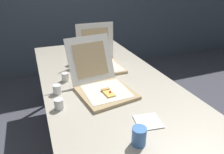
{
  "coord_description": "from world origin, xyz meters",
  "views": [
    {
      "loc": [
        -0.51,
        -0.94,
        1.5
      ],
      "look_at": [
        0.02,
        0.41,
        0.81
      ],
      "focal_mm": 33.53,
      "sensor_mm": 36.0,
      "label": 1
    }
  ],
  "objects_px": {
    "cup_printed_front": "(139,136)",
    "pizza_box_middle": "(100,62)",
    "cup_white_mid": "(65,77)",
    "napkin_pile": "(147,121)",
    "table": "(103,81)",
    "cup_white_far": "(71,62)",
    "cup_white_near_center": "(57,89)",
    "pizza_box_front": "(103,85)",
    "cup_white_near_left": "(59,104)"
  },
  "relations": [
    {
      "from": "cup_white_near_center",
      "to": "napkin_pile",
      "type": "bearing_deg",
      "value": -50.07
    },
    {
      "from": "cup_white_near_left",
      "to": "napkin_pile",
      "type": "height_order",
      "value": "cup_white_near_left"
    },
    {
      "from": "pizza_box_middle",
      "to": "cup_white_near_left",
      "type": "bearing_deg",
      "value": -129.55
    },
    {
      "from": "cup_white_mid",
      "to": "cup_printed_front",
      "type": "xyz_separation_m",
      "value": [
        0.21,
        -0.84,
        0.01
      ]
    },
    {
      "from": "cup_white_near_center",
      "to": "cup_printed_front",
      "type": "xyz_separation_m",
      "value": [
        0.3,
        -0.66,
        0.01
      ]
    },
    {
      "from": "cup_white_mid",
      "to": "cup_white_near_center",
      "type": "bearing_deg",
      "value": -115.78
    },
    {
      "from": "pizza_box_front",
      "to": "napkin_pile",
      "type": "xyz_separation_m",
      "value": [
        0.12,
        -0.43,
        -0.05
      ]
    },
    {
      "from": "cup_white_near_left",
      "to": "napkin_pile",
      "type": "distance_m",
      "value": 0.55
    },
    {
      "from": "cup_white_near_left",
      "to": "napkin_pile",
      "type": "xyz_separation_m",
      "value": [
        0.45,
        -0.32,
        -0.03
      ]
    },
    {
      "from": "pizza_box_front",
      "to": "cup_white_mid",
      "type": "relative_size",
      "value": 7.96
    },
    {
      "from": "pizza_box_middle",
      "to": "cup_white_near_center",
      "type": "bearing_deg",
      "value": -141.17
    },
    {
      "from": "pizza_box_middle",
      "to": "cup_white_far",
      "type": "relative_size",
      "value": 5.58
    },
    {
      "from": "cup_white_far",
      "to": "napkin_pile",
      "type": "bearing_deg",
      "value": -77.24
    },
    {
      "from": "cup_white_near_center",
      "to": "napkin_pile",
      "type": "xyz_separation_m",
      "value": [
        0.43,
        -0.52,
        -0.03
      ]
    },
    {
      "from": "table",
      "to": "pizza_box_front",
      "type": "xyz_separation_m",
      "value": [
        -0.09,
        -0.24,
        0.1
      ]
    },
    {
      "from": "cup_white_near_center",
      "to": "cup_white_near_left",
      "type": "xyz_separation_m",
      "value": [
        -0.02,
        -0.2,
        0.0
      ]
    },
    {
      "from": "cup_white_near_center",
      "to": "cup_printed_front",
      "type": "height_order",
      "value": "cup_printed_front"
    },
    {
      "from": "cup_white_near_center",
      "to": "cup_white_near_left",
      "type": "bearing_deg",
      "value": -94.79
    },
    {
      "from": "table",
      "to": "cup_white_near_center",
      "type": "bearing_deg",
      "value": -158.88
    },
    {
      "from": "cup_white_near_left",
      "to": "cup_white_mid",
      "type": "distance_m",
      "value": 0.4
    },
    {
      "from": "cup_white_far",
      "to": "cup_white_mid",
      "type": "height_order",
      "value": "same"
    },
    {
      "from": "pizza_box_front",
      "to": "cup_white_far",
      "type": "xyz_separation_m",
      "value": [
        -0.11,
        0.59,
        -0.02
      ]
    },
    {
      "from": "pizza_box_front",
      "to": "napkin_pile",
      "type": "height_order",
      "value": "pizza_box_front"
    },
    {
      "from": "cup_printed_front",
      "to": "pizza_box_middle",
      "type": "bearing_deg",
      "value": 82.18
    },
    {
      "from": "table",
      "to": "pizza_box_middle",
      "type": "xyz_separation_m",
      "value": [
        0.04,
        0.2,
        0.1
      ]
    },
    {
      "from": "napkin_pile",
      "to": "cup_white_far",
      "type": "bearing_deg",
      "value": 102.76
    },
    {
      "from": "pizza_box_middle",
      "to": "cup_white_near_center",
      "type": "distance_m",
      "value": 0.57
    },
    {
      "from": "cup_white_mid",
      "to": "napkin_pile",
      "type": "distance_m",
      "value": 0.78
    },
    {
      "from": "cup_white_far",
      "to": "cup_white_near_left",
      "type": "xyz_separation_m",
      "value": [
        -0.22,
        -0.7,
        0.0
      ]
    },
    {
      "from": "cup_white_near_left",
      "to": "cup_white_far",
      "type": "bearing_deg",
      "value": 72.72
    },
    {
      "from": "pizza_box_middle",
      "to": "napkin_pile",
      "type": "height_order",
      "value": "pizza_box_middle"
    },
    {
      "from": "cup_printed_front",
      "to": "cup_white_mid",
      "type": "bearing_deg",
      "value": 104.17
    },
    {
      "from": "pizza_box_middle",
      "to": "pizza_box_front",
      "type": "bearing_deg",
      "value": -106.39
    },
    {
      "from": "napkin_pile",
      "to": "cup_white_near_center",
      "type": "bearing_deg",
      "value": 129.93
    },
    {
      "from": "cup_white_near_left",
      "to": "cup_printed_front",
      "type": "height_order",
      "value": "cup_printed_front"
    },
    {
      "from": "napkin_pile",
      "to": "table",
      "type": "bearing_deg",
      "value": 93.06
    },
    {
      "from": "cup_white_mid",
      "to": "napkin_pile",
      "type": "height_order",
      "value": "cup_white_mid"
    },
    {
      "from": "pizza_box_middle",
      "to": "cup_white_mid",
      "type": "distance_m",
      "value": 0.39
    },
    {
      "from": "pizza_box_middle",
      "to": "cup_white_mid",
      "type": "xyz_separation_m",
      "value": [
        -0.35,
        -0.17,
        -0.02
      ]
    },
    {
      "from": "pizza_box_front",
      "to": "napkin_pile",
      "type": "distance_m",
      "value": 0.45
    },
    {
      "from": "table",
      "to": "pizza_box_middle",
      "type": "height_order",
      "value": "pizza_box_middle"
    },
    {
      "from": "cup_white_far",
      "to": "cup_printed_front",
      "type": "height_order",
      "value": "cup_printed_front"
    },
    {
      "from": "table",
      "to": "cup_printed_front",
      "type": "bearing_deg",
      "value": -96.61
    },
    {
      "from": "cup_white_mid",
      "to": "napkin_pile",
      "type": "bearing_deg",
      "value": -64.05
    },
    {
      "from": "table",
      "to": "cup_white_near_center",
      "type": "relative_size",
      "value": 30.54
    },
    {
      "from": "cup_white_far",
      "to": "napkin_pile",
      "type": "relative_size",
      "value": 0.4
    },
    {
      "from": "table",
      "to": "napkin_pile",
      "type": "xyz_separation_m",
      "value": [
        0.04,
        -0.67,
        0.05
      ]
    },
    {
      "from": "cup_white_near_left",
      "to": "cup_white_mid",
      "type": "bearing_deg",
      "value": 74.48
    },
    {
      "from": "cup_white_far",
      "to": "cup_white_near_center",
      "type": "height_order",
      "value": "same"
    },
    {
      "from": "table",
      "to": "napkin_pile",
      "type": "height_order",
      "value": "napkin_pile"
    }
  ]
}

